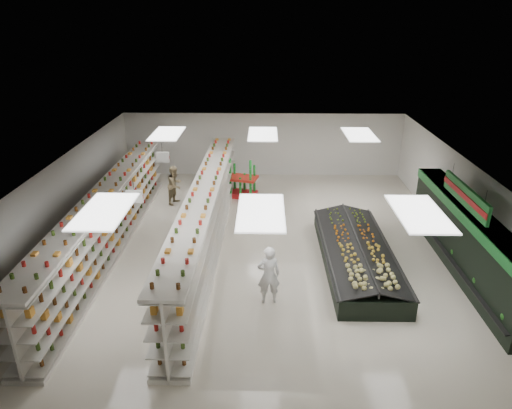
{
  "coord_description": "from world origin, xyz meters",
  "views": [
    {
      "loc": [
        0.09,
        -14.57,
        7.84
      ],
      "look_at": [
        -0.22,
        0.95,
        1.27
      ],
      "focal_mm": 32.0,
      "sensor_mm": 36.0,
      "label": 1
    }
  ],
  "objects_px": {
    "shopper_main": "(269,275)",
    "shopper_background": "(175,185)",
    "gondola_left": "(108,224)",
    "soda_endcap": "(242,180)",
    "produce_island": "(356,253)",
    "gondola_center": "(206,220)"
  },
  "relations": [
    {
      "from": "shopper_background",
      "to": "gondola_center",
      "type": "bearing_deg",
      "value": -132.92
    },
    {
      "from": "gondola_left",
      "to": "soda_endcap",
      "type": "bearing_deg",
      "value": 49.28
    },
    {
      "from": "gondola_center",
      "to": "shopper_background",
      "type": "bearing_deg",
      "value": 115.49
    },
    {
      "from": "gondola_left",
      "to": "gondola_center",
      "type": "bearing_deg",
      "value": 4.65
    },
    {
      "from": "gondola_left",
      "to": "shopper_main",
      "type": "xyz_separation_m",
      "value": [
        5.61,
        -3.05,
        -0.12
      ]
    },
    {
      "from": "produce_island",
      "to": "shopper_background",
      "type": "xyz_separation_m",
      "value": [
        -7.01,
        5.21,
        0.43
      ]
    },
    {
      "from": "gondola_left",
      "to": "shopper_background",
      "type": "height_order",
      "value": "gondola_left"
    },
    {
      "from": "gondola_center",
      "to": "shopper_background",
      "type": "xyz_separation_m",
      "value": [
        -1.88,
        4.09,
        -0.21
      ]
    },
    {
      "from": "gondola_center",
      "to": "soda_endcap",
      "type": "xyz_separation_m",
      "value": [
        1.04,
        4.92,
        -0.24
      ]
    },
    {
      "from": "shopper_main",
      "to": "shopper_background",
      "type": "height_order",
      "value": "shopper_main"
    },
    {
      "from": "soda_endcap",
      "to": "shopper_background",
      "type": "xyz_separation_m",
      "value": [
        -2.91,
        -0.83,
        0.03
      ]
    },
    {
      "from": "gondola_center",
      "to": "shopper_main",
      "type": "relative_size",
      "value": 7.36
    },
    {
      "from": "shopper_main",
      "to": "shopper_background",
      "type": "xyz_separation_m",
      "value": [
        -4.06,
        7.42,
        -0.05
      ]
    },
    {
      "from": "produce_island",
      "to": "soda_endcap",
      "type": "distance_m",
      "value": 7.31
    },
    {
      "from": "soda_endcap",
      "to": "shopper_main",
      "type": "relative_size",
      "value": 0.94
    },
    {
      "from": "soda_endcap",
      "to": "shopper_main",
      "type": "xyz_separation_m",
      "value": [
        1.15,
        -8.26,
        0.08
      ]
    },
    {
      "from": "shopper_main",
      "to": "soda_endcap",
      "type": "bearing_deg",
      "value": -89.64
    },
    {
      "from": "soda_endcap",
      "to": "shopper_background",
      "type": "distance_m",
      "value": 3.03
    },
    {
      "from": "produce_island",
      "to": "shopper_background",
      "type": "height_order",
      "value": "shopper_background"
    },
    {
      "from": "shopper_main",
      "to": "shopper_background",
      "type": "distance_m",
      "value": 8.46
    },
    {
      "from": "produce_island",
      "to": "shopper_background",
      "type": "distance_m",
      "value": 8.74
    },
    {
      "from": "produce_island",
      "to": "shopper_main",
      "type": "height_order",
      "value": "shopper_main"
    }
  ]
}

